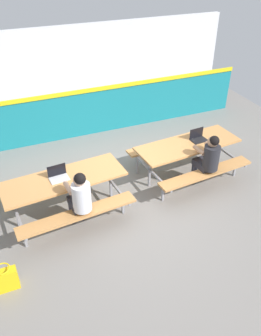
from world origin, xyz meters
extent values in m
cube|color=gray|center=(0.00, 0.00, -0.01)|extent=(10.00, 10.00, 0.02)
cube|color=teal|center=(0.00, 2.76, 0.55)|extent=(8.00, 0.12, 1.10)
cube|color=yellow|center=(0.00, 2.70, 1.15)|extent=(8.00, 0.03, 0.10)
cube|color=silver|center=(0.00, 2.76, 1.90)|extent=(6.72, 0.12, 1.40)
cube|color=tan|center=(-1.27, 0.09, 0.72)|extent=(2.15, 0.93, 0.04)
cube|color=tan|center=(-1.22, -0.54, 0.43)|extent=(2.01, 0.45, 0.04)
cube|color=tan|center=(-1.33, 0.72, 0.43)|extent=(2.01, 0.45, 0.04)
cube|color=gray|center=(-2.14, 0.02, 0.35)|extent=(0.04, 0.04, 0.70)
cube|color=gray|center=(-2.14, 0.02, 0.39)|extent=(0.17, 1.55, 0.04)
cube|color=gray|center=(-2.10, -0.49, 0.21)|extent=(0.04, 0.04, 0.41)
cube|color=gray|center=(-2.18, 0.52, 0.21)|extent=(0.04, 0.04, 0.41)
cube|color=gray|center=(-0.41, 0.17, 0.35)|extent=(0.04, 0.04, 0.70)
cube|color=gray|center=(-0.41, 0.17, 0.39)|extent=(0.17, 1.55, 0.04)
cube|color=gray|center=(-0.37, -0.34, 0.21)|extent=(0.04, 0.04, 0.41)
cube|color=gray|center=(-0.45, 0.67, 0.21)|extent=(0.04, 0.04, 0.41)
cube|color=tan|center=(1.27, 0.29, 0.72)|extent=(2.15, 0.93, 0.04)
cube|color=tan|center=(1.33, -0.35, 0.43)|extent=(2.01, 0.45, 0.04)
cube|color=tan|center=(1.22, 0.92, 0.43)|extent=(2.01, 0.45, 0.04)
cube|color=gray|center=(0.41, 0.21, 0.35)|extent=(0.04, 0.04, 0.70)
cube|color=gray|center=(0.41, 0.21, 0.39)|extent=(0.17, 1.55, 0.04)
cube|color=gray|center=(0.45, -0.30, 0.21)|extent=(0.04, 0.04, 0.41)
cube|color=gray|center=(0.37, 0.72, 0.21)|extent=(0.04, 0.04, 0.41)
cube|color=gray|center=(2.14, 0.36, 0.35)|extent=(0.04, 0.04, 0.70)
cube|color=gray|center=(2.14, 0.36, 0.39)|extent=(0.17, 1.55, 0.04)
cube|color=gray|center=(2.18, -0.14, 0.21)|extent=(0.04, 0.04, 0.41)
cube|color=gray|center=(2.10, 0.87, 0.21)|extent=(0.04, 0.04, 0.41)
cylinder|color=#2D2D38|center=(-1.25, -0.22, 0.23)|extent=(0.11, 0.11, 0.45)
cylinder|color=#2D2D38|center=(-1.07, -0.20, 0.23)|extent=(0.11, 0.11, 0.45)
cube|color=#2D2D38|center=(-1.15, -0.36, 0.51)|extent=(0.33, 0.40, 0.12)
cylinder|color=silver|center=(-1.13, -0.53, 0.75)|extent=(0.30, 0.30, 0.48)
cylinder|color=tan|center=(-1.29, -0.35, 0.85)|extent=(0.11, 0.31, 0.08)
cylinder|color=tan|center=(-1.01, -0.32, 0.85)|extent=(0.11, 0.31, 0.08)
sphere|color=tan|center=(-1.13, -0.51, 1.08)|extent=(0.20, 0.20, 0.20)
sphere|color=black|center=(-1.13, -0.54, 1.11)|extent=(0.18, 0.18, 0.18)
cylinder|color=#2D2D38|center=(1.28, -0.03, 0.23)|extent=(0.11, 0.11, 0.45)
cylinder|color=#2D2D38|center=(1.45, -0.01, 0.23)|extent=(0.11, 0.11, 0.45)
cube|color=#2D2D38|center=(1.38, -0.17, 0.51)|extent=(0.33, 0.40, 0.12)
cylinder|color=#26262B|center=(1.39, -0.34, 0.75)|extent=(0.30, 0.30, 0.48)
cylinder|color=#A57A5B|center=(1.24, -0.15, 0.85)|extent=(0.11, 0.31, 0.08)
cylinder|color=#A57A5B|center=(1.52, -0.13, 0.85)|extent=(0.11, 0.31, 0.08)
sphere|color=#A57A5B|center=(1.39, -0.32, 1.08)|extent=(0.20, 0.20, 0.20)
sphere|color=black|center=(1.39, -0.35, 1.11)|extent=(0.18, 0.18, 0.18)
cube|color=silver|center=(-1.34, 0.09, 0.75)|extent=(0.34, 0.25, 0.01)
cube|color=black|center=(-1.35, 0.19, 0.86)|extent=(0.32, 0.04, 0.21)
cube|color=black|center=(1.54, 0.31, 0.75)|extent=(0.34, 0.25, 0.01)
cube|color=black|center=(1.53, 0.41, 0.86)|extent=(0.32, 0.04, 0.21)
cube|color=yellow|center=(-2.46, -1.20, 0.18)|extent=(0.34, 0.14, 0.36)
torus|color=yellow|center=(-2.46, -1.20, 0.42)|extent=(0.21, 0.21, 0.02)
camera|label=1|loc=(-2.02, -4.70, 4.18)|focal=36.79mm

